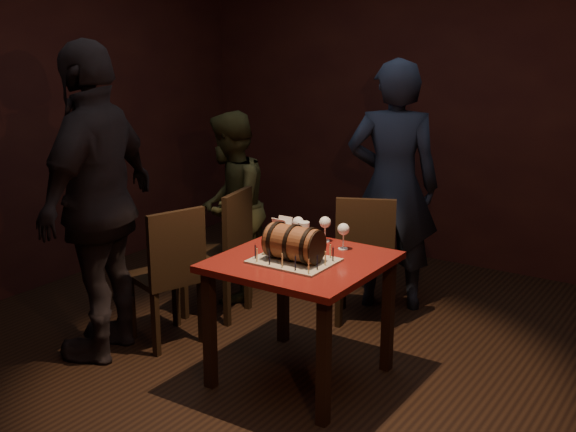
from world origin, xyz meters
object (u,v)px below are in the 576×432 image
(person_back, at_px, (393,186))
(chair_back, at_px, (365,253))
(wine_glass_mid, at_px, (325,223))
(chair_left_rear, at_px, (226,246))
(wine_glass_left, at_px, (298,224))
(pub_table, at_px, (301,277))
(person_left_rear, at_px, (230,207))
(chair_left_front, at_px, (170,269))
(barrel_cake, at_px, (294,243))
(wine_glass_right, at_px, (343,230))
(person_left_front, at_px, (99,203))
(pint_of_ale, at_px, (304,234))

(person_back, bearing_deg, chair_back, 67.99)
(wine_glass_mid, distance_m, chair_left_rear, 0.98)
(wine_glass_left, xyz_separation_m, chair_left_rear, (-0.77, 0.25, -0.35))
(pub_table, distance_m, wine_glass_left, 0.40)
(wine_glass_left, distance_m, person_left_rear, 1.13)
(chair_left_front, bearing_deg, wine_glass_mid, 25.42)
(barrel_cake, xyz_separation_m, chair_left_rear, (-0.96, 0.59, -0.34))
(barrel_cake, distance_m, wine_glass_right, 0.38)
(chair_left_rear, bearing_deg, wine_glass_right, -12.00)
(wine_glass_right, height_order, chair_left_front, chair_left_front)
(pub_table, relative_size, person_left_rear, 0.63)
(barrel_cake, relative_size, person_back, 0.20)
(wine_glass_right, xyz_separation_m, person_left_front, (-1.35, -0.66, 0.12))
(pint_of_ale, height_order, chair_left_front, chair_left_front)
(pub_table, bearing_deg, wine_glass_left, 125.91)
(barrel_cake, height_order, person_left_front, person_left_front)
(barrel_cake, xyz_separation_m, wine_glass_left, (-0.19, 0.34, 0.01))
(person_left_rear, bearing_deg, person_left_front, -27.00)
(chair_back, relative_size, person_left_front, 0.47)
(wine_glass_right, bearing_deg, pint_of_ale, -162.58)
(chair_back, height_order, person_left_rear, person_left_rear)
(pint_of_ale, relative_size, person_back, 0.08)
(wine_glass_mid, height_order, wine_glass_right, same)
(wine_glass_mid, xyz_separation_m, person_back, (-0.02, 0.99, 0.05))
(person_back, bearing_deg, chair_left_rear, 20.08)
(pint_of_ale, bearing_deg, pub_table, -60.74)
(wine_glass_mid, bearing_deg, barrel_cake, -83.25)
(wine_glass_mid, distance_m, person_back, 1.00)
(person_left_rear, bearing_deg, wine_glass_left, 36.52)
(person_back, bearing_deg, chair_left_front, 35.02)
(wine_glass_right, relative_size, person_back, 0.09)
(wine_glass_mid, distance_m, chair_left_front, 1.05)
(chair_back, distance_m, person_back, 0.58)
(pint_of_ale, xyz_separation_m, chair_left_rear, (-0.84, 0.30, -0.30))
(chair_back, height_order, person_back, person_back)
(barrel_cake, height_order, wine_glass_mid, barrel_cake)
(chair_left_front, distance_m, person_left_rear, 0.94)
(chair_back, bearing_deg, chair_left_rear, -155.21)
(barrel_cake, distance_m, chair_left_rear, 1.18)
(wine_glass_left, xyz_separation_m, person_left_front, (-1.05, -0.64, 0.12))
(chair_back, relative_size, person_left_rear, 0.65)
(chair_left_front, relative_size, person_back, 0.51)
(pub_table, bearing_deg, chair_left_rear, 151.83)
(chair_left_rear, height_order, person_back, person_back)
(chair_left_rear, xyz_separation_m, person_left_front, (-0.28, -0.89, 0.47))
(pub_table, distance_m, chair_left_rear, 1.10)
(wine_glass_right, height_order, person_left_front, person_left_front)
(pub_table, bearing_deg, pint_of_ale, 119.26)
(pub_table, xyz_separation_m, wine_glass_left, (-0.19, 0.26, 0.23))
(chair_left_rear, height_order, person_left_front, person_left_front)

